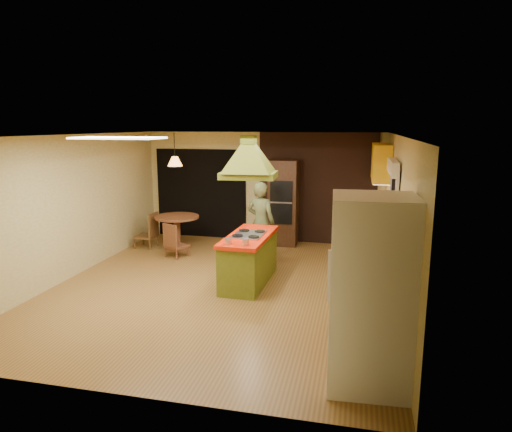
% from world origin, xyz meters
% --- Properties ---
extents(ground, '(6.50, 6.50, 0.00)m').
position_xyz_m(ground, '(0.00, 0.00, 0.00)').
color(ground, olive).
rests_on(ground, ground).
extents(room_walls, '(5.50, 6.50, 6.50)m').
position_xyz_m(room_walls, '(0.00, 0.00, 1.25)').
color(room_walls, beige).
rests_on(room_walls, ground).
extents(ceiling_plane, '(6.50, 6.50, 0.00)m').
position_xyz_m(ceiling_plane, '(0.00, 0.00, 2.50)').
color(ceiling_plane, silver).
rests_on(ceiling_plane, room_walls).
extents(brick_panel, '(2.64, 0.03, 2.50)m').
position_xyz_m(brick_panel, '(1.25, 3.23, 1.25)').
color(brick_panel, '#381E14').
rests_on(brick_panel, ground).
extents(nook_opening, '(2.20, 0.03, 2.10)m').
position_xyz_m(nook_opening, '(-1.50, 3.23, 1.05)').
color(nook_opening, black).
rests_on(nook_opening, ground).
extents(right_counter, '(0.62, 3.05, 0.92)m').
position_xyz_m(right_counter, '(2.45, 0.60, 0.46)').
color(right_counter, olive).
rests_on(right_counter, ground).
extents(upper_cabinets, '(0.34, 1.40, 0.70)m').
position_xyz_m(upper_cabinets, '(2.57, 2.20, 1.95)').
color(upper_cabinets, yellow).
rests_on(upper_cabinets, room_walls).
extents(window_right, '(0.12, 1.35, 1.06)m').
position_xyz_m(window_right, '(2.70, 0.40, 1.77)').
color(window_right, black).
rests_on(window_right, room_walls).
extents(fluor_panel, '(1.20, 0.60, 0.03)m').
position_xyz_m(fluor_panel, '(-1.10, -1.20, 2.48)').
color(fluor_panel, white).
rests_on(fluor_panel, ceiling_plane).
extents(kitchen_island, '(0.73, 1.69, 0.86)m').
position_xyz_m(kitchen_island, '(0.39, 0.27, 0.43)').
color(kitchen_island, olive).
rests_on(kitchen_island, ground).
extents(range_hood, '(0.93, 0.69, 0.78)m').
position_xyz_m(range_hood, '(0.39, 0.27, 2.26)').
color(range_hood, olive).
rests_on(range_hood, ceiling_plane).
extents(man, '(0.67, 0.53, 1.60)m').
position_xyz_m(man, '(0.34, 1.46, 0.80)').
color(man, '#454E29').
rests_on(man, ground).
extents(refrigerator, '(0.86, 0.82, 1.99)m').
position_xyz_m(refrigerator, '(2.33, -2.47, 1.00)').
color(refrigerator, white).
rests_on(refrigerator, ground).
extents(wall_oven, '(0.63, 0.61, 1.90)m').
position_xyz_m(wall_oven, '(0.54, 2.95, 0.95)').
color(wall_oven, '#432715').
rests_on(wall_oven, ground).
extents(dining_table, '(0.96, 0.96, 0.72)m').
position_xyz_m(dining_table, '(-1.66, 2.10, 0.50)').
color(dining_table, brown).
rests_on(dining_table, ground).
extents(chair_left, '(0.45, 0.45, 0.78)m').
position_xyz_m(chair_left, '(-2.36, 2.00, 0.39)').
color(chair_left, brown).
rests_on(chair_left, ground).
extents(chair_near, '(0.52, 0.52, 0.71)m').
position_xyz_m(chair_near, '(-1.41, 1.45, 0.36)').
color(chair_near, brown).
rests_on(chair_near, ground).
extents(pendant_lamp, '(0.41, 0.41, 0.20)m').
position_xyz_m(pendant_lamp, '(-1.66, 2.10, 1.90)').
color(pendant_lamp, '#FF9E3F').
rests_on(pendant_lamp, ceiling_plane).
extents(canister_large, '(0.15, 0.15, 0.22)m').
position_xyz_m(canister_large, '(2.40, 1.36, 1.03)').
color(canister_large, '#FFF5CD').
rests_on(canister_large, right_counter).
extents(canister_medium, '(0.16, 0.16, 0.20)m').
position_xyz_m(canister_medium, '(2.40, 1.18, 1.02)').
color(canister_medium, '#FDE5CC').
rests_on(canister_medium, right_counter).
extents(canister_small, '(0.14, 0.14, 0.15)m').
position_xyz_m(canister_small, '(2.40, 0.84, 1.00)').
color(canister_small, beige).
rests_on(canister_small, right_counter).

